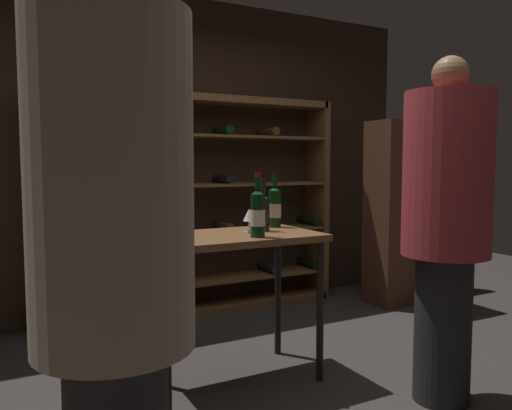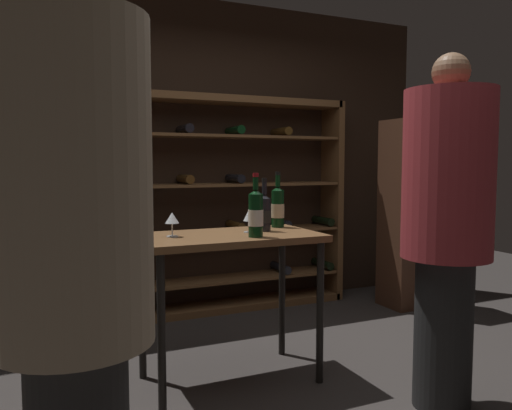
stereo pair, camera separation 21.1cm
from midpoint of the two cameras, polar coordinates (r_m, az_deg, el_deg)
ground_plane at (r=3.11m, az=3.41°, el=-20.12°), size 9.90×9.90×0.00m
back_wall at (r=4.60m, az=-9.38°, el=5.46°), size 4.61×0.10×2.74m
wine_rack at (r=4.43m, az=-7.65°, el=-0.18°), size 2.54×0.32×1.88m
tasting_table at (r=3.02m, az=-4.92°, el=-5.42°), size 1.05×0.59×0.89m
person_guest_khaki at (r=1.44m, az=-19.81°, el=-6.09°), size 0.43×0.43×1.88m
person_host_in_suit at (r=2.87m, az=18.58°, el=-1.03°), size 0.46×0.46×1.87m
display_cabinet at (r=4.85m, az=13.97°, el=-0.88°), size 0.44×0.36×1.69m
wine_bottle_amber_reserve at (r=3.31m, az=0.28°, el=-0.19°), size 0.09×0.09×0.36m
wine_bottle_green_slim at (r=2.86m, az=-1.92°, el=-0.93°), size 0.09×0.09×0.36m
wine_bottle_black_capsule at (r=3.12m, az=-1.12°, el=-0.83°), size 0.08×0.08×0.33m
wine_glass_stemmed_right at (r=3.05m, az=-2.78°, el=-1.27°), size 0.07×0.07×0.14m
wine_glass_stemmed_center at (r=2.89m, az=-11.33°, el=-1.64°), size 0.08×0.08×0.14m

